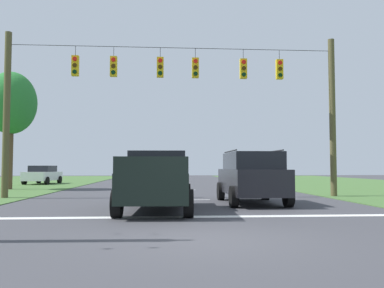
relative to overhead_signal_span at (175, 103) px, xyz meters
The scene contains 12 objects.
ground_plane 11.86m from the overhead_signal_span, 88.85° to the right, with size 120.00×120.00×0.00m, color #3D3D42.
stop_bar_stripe 8.62m from the overhead_signal_span, 88.30° to the right, with size 12.90×0.45×0.01m, color white.
lane_dash_0 4.64m from the overhead_signal_span, 81.08° to the right, with size 0.15×2.50×0.01m, color white.
lane_dash_1 7.69m from the overhead_signal_span, 87.99° to the left, with size 0.15×2.50×0.01m, color white.
lane_dash_2 15.16m from the overhead_signal_span, 89.13° to the left, with size 0.15×2.50×0.01m, color white.
lane_dash_3 22.48m from the overhead_signal_span, 89.43° to the left, with size 0.15×2.50×0.01m, color white.
lane_dash_4 28.32m from the overhead_signal_span, 89.55° to the left, with size 0.15×2.50×0.01m, color white.
overhead_signal_span is the anchor object (origin of this frame).
pickup_truck 6.64m from the overhead_signal_span, 97.77° to the right, with size 2.48×5.48×1.95m.
suv_black 5.52m from the overhead_signal_span, 48.78° to the right, with size 2.22×4.80×2.05m.
distant_car_crossing_white 18.75m from the overhead_signal_span, 124.42° to the left, with size 2.34×4.45×1.52m.
tree_roadside_right 12.45m from the overhead_signal_span, 144.81° to the left, with size 3.15×3.15×7.42m.
Camera 1 is at (-0.79, -8.10, 1.43)m, focal length 38.19 mm.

